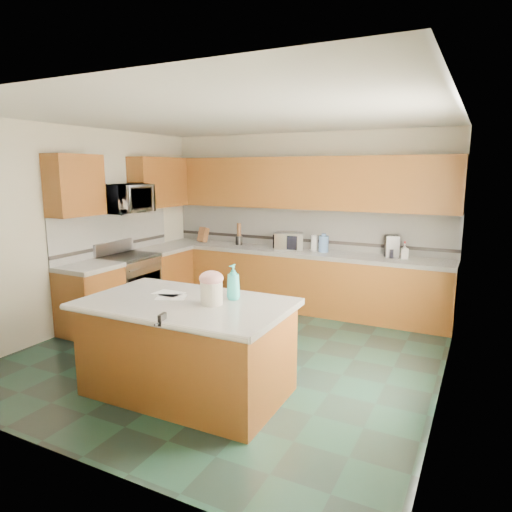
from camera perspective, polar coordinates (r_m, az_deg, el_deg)
The scene contains 52 objects.
floor at distance 5.54m, azimuth -3.09°, elevation -11.94°, with size 4.60×4.60×0.00m, color black.
ceiling at distance 5.15m, azimuth -3.40°, elevation 17.04°, with size 4.60×4.60×0.00m, color white.
wall_back at distance 7.26m, azimuth 6.00°, elevation 4.45°, with size 4.60×0.04×2.70m, color beige.
wall_front at distance 3.41m, azimuth -23.21°, elevation -3.37°, with size 4.60×0.04×2.70m, color beige.
wall_left at distance 6.64m, azimuth -20.88°, elevation 3.23°, with size 0.04×4.60×2.70m, color beige.
wall_right at distance 4.50m, azimuth 23.28°, elevation -0.16°, with size 0.04×4.60×2.70m, color beige.
back_base_cab at distance 7.12m, azimuth 4.94°, elevation -3.18°, with size 4.60×0.60×0.86m, color #43220A.
back_countertop at distance 7.03m, azimuth 5.00°, elevation 0.47°, with size 4.60×0.64×0.06m, color silver.
back_upper_cab at distance 7.04m, azimuth 5.55°, elevation 9.08°, with size 4.60×0.33×0.78m, color #43220A.
back_backsplash at distance 7.24m, azimuth 5.90°, elevation 3.52°, with size 4.60×0.02×0.63m, color silver.
back_accent_band at distance 7.26m, azimuth 5.85°, elevation 1.98°, with size 4.60×0.01×0.05m, color black.
left_base_cab_rear at distance 7.51m, azimuth -11.48°, elevation -2.63°, with size 0.60×0.82×0.86m, color #43220A.
left_counter_rear at distance 7.42m, azimuth -11.61°, elevation 0.83°, with size 0.64×0.82×0.06m, color silver.
left_base_cab_front at distance 6.42m, azimuth -19.98°, elevation -5.33°, with size 0.60×0.72×0.86m, color #43220A.
left_counter_front at distance 6.32m, azimuth -20.24°, elevation -1.31°, with size 0.64×0.72×0.06m, color silver.
left_backsplash at distance 7.01m, azimuth -17.33°, elevation 2.86°, with size 0.02×2.30×0.63m, color silver.
left_accent_band at distance 7.03m, azimuth -17.20°, elevation 1.28°, with size 0.01×2.30×0.05m, color black.
left_upper_cab_rear at distance 7.51m, azimuth -12.08°, elevation 8.99°, with size 0.33×1.09×0.78m, color #43220A.
left_upper_cab_front at distance 6.30m, azimuth -21.71°, elevation 8.21°, with size 0.33×0.72×0.78m, color #43220A.
range_body at distance 6.92m, azimuth -15.53°, elevation -3.85°, with size 0.60×0.76×0.88m, color #B7B7BC.
range_oven_door at distance 6.75m, azimuth -13.69°, elevation -4.49°, with size 0.02×0.68×0.55m, color black.
range_cooktop at distance 6.83m, azimuth -15.72°, elevation -0.10°, with size 0.62×0.78×0.04m, color black.
range_handle at distance 6.64m, azimuth -13.63°, elevation -1.36°, with size 0.02×0.02×0.66m, color #B7B7BC.
range_backguard at distance 6.98m, azimuth -17.35°, elevation 1.04°, with size 0.06×0.76×0.18m, color #B7B7BC.
microwave at distance 6.73m, azimuth -16.08°, elevation 6.88°, with size 0.73×0.50×0.41m, color #B7B7BC.
island_base at distance 4.51m, azimuth -8.55°, elevation -11.56°, with size 1.84×1.05×0.86m, color #43220A.
island_top at distance 4.36m, azimuth -8.72°, elevation -5.94°, with size 1.94×1.15×0.06m, color silver.
island_bullnose at distance 3.93m, azimuth -13.64°, elevation -7.99°, with size 0.06×0.06×1.94m, color silver.
treat_jar at distance 4.18m, azimuth -5.58°, elevation -4.64°, with size 0.20×0.20×0.21m, color white.
treat_jar_lid at distance 4.15m, azimuth -5.61°, elevation -2.79°, with size 0.22×0.22×0.14m, color #EEA6A9.
treat_jar_knob at distance 4.14m, azimuth -5.62°, elevation -2.15°, with size 0.02×0.02×0.07m, color tan.
treat_jar_knob_end_l at distance 4.16m, azimuth -6.05°, elevation -2.10°, with size 0.04×0.04×0.04m, color tan.
treat_jar_knob_end_r at distance 4.12m, azimuth -5.19°, elevation -2.20°, with size 0.04×0.04×0.04m, color tan.
soap_bottle_island at distance 4.32m, azimuth -2.85°, elevation -3.26°, with size 0.13×0.13×0.34m, color #35BCBD.
paper_sheet_a at distance 4.49m, azimuth -10.57°, elevation -5.09°, with size 0.28×0.21×0.00m, color white.
paper_sheet_b at distance 4.64m, azimuth -10.89°, elevation -4.60°, with size 0.29×0.22×0.00m, color white.
clamp_body at distance 3.83m, azimuth -11.64°, elevation -7.75°, with size 0.03×0.10×0.09m, color black.
clamp_handle at distance 3.79m, azimuth -12.21°, elevation -8.28°, with size 0.02×0.02×0.07m, color black.
knife_block at distance 7.84m, azimuth -6.62°, elevation 2.65°, with size 0.14×0.11×0.25m, color #472814.
utensil_crock at distance 7.52m, azimuth -2.14°, elevation 1.97°, with size 0.12×0.12×0.14m, color black.
utensil_bundle at distance 7.50m, azimuth -2.15°, elevation 3.31°, with size 0.07×0.07×0.21m, color #472814.
toaster_oven at distance 7.10m, azimuth 4.07°, elevation 1.87°, with size 0.44×0.30×0.25m, color #B7B7BC.
toaster_oven_door at distance 6.97m, azimuth 3.62°, elevation 1.71°, with size 0.40×0.01×0.21m, color black.
paper_towel at distance 7.00m, azimuth 7.31°, elevation 1.62°, with size 0.11×0.11×0.24m, color white.
paper_towel_base at distance 7.02m, azimuth 7.29°, elevation 0.73°, with size 0.16×0.16×0.01m, color #B7B7BC.
water_jug at distance 6.91m, azimuth 8.45°, elevation 1.50°, with size 0.15×0.15×0.24m, color #5F8BCE.
water_jug_neck at distance 6.89m, azimuth 8.48°, elevation 2.64°, with size 0.07×0.07×0.03m, color #5F8BCE.
coffee_maker at distance 6.69m, azimuth 16.61°, elevation 1.16°, with size 0.18×0.20×0.31m, color black.
coffee_carafe at distance 6.66m, azimuth 16.50°, elevation 0.33°, with size 0.13×0.13×0.13m, color black.
soap_bottle_back at distance 6.64m, azimuth 18.05°, elevation 0.59°, with size 0.10×0.10×0.22m, color white.
soap_back_cap at distance 6.62m, azimuth 18.12°, elevation 1.64°, with size 0.02×0.02×0.03m, color red.
window_light_proxy at distance 4.28m, azimuth 22.85°, elevation 1.40°, with size 0.02×1.40×1.10m, color white.
Camera 1 is at (2.57, -4.42, 2.12)m, focal length 32.00 mm.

